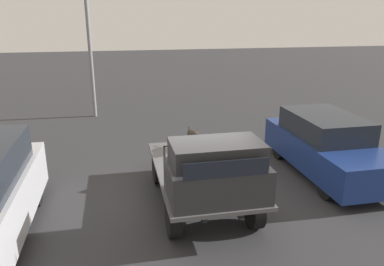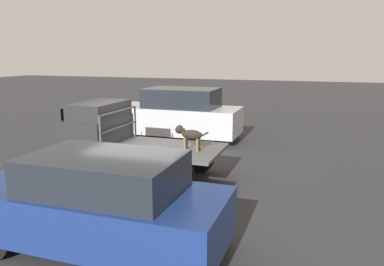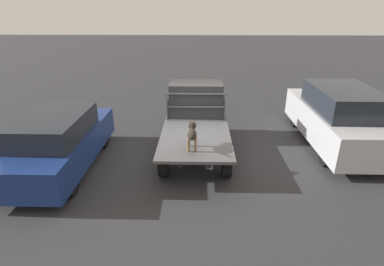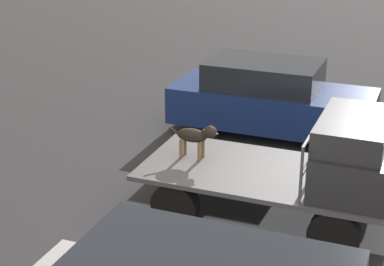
{
  "view_description": "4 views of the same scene",
  "coord_description": "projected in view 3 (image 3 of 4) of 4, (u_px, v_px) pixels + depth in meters",
  "views": [
    {
      "loc": [
        7.84,
        -1.83,
        4.3
      ],
      "look_at": [
        -1.36,
        0.08,
        1.31
      ],
      "focal_mm": 35.0,
      "sensor_mm": 36.0,
      "label": 1
    },
    {
      "loc": [
        -4.32,
        8.79,
        3.24
      ],
      "look_at": [
        -1.36,
        0.08,
        1.31
      ],
      "focal_mm": 35.0,
      "sensor_mm": 36.0,
      "label": 2
    },
    {
      "loc": [
        -8.46,
        -0.08,
        4.36
      ],
      "look_at": [
        -1.36,
        0.08,
        1.31
      ],
      "focal_mm": 28.0,
      "sensor_mm": 36.0,
      "label": 3
    },
    {
      "loc": [
        2.39,
        -9.4,
        5.3
      ],
      "look_at": [
        -1.36,
        0.08,
        1.31
      ],
      "focal_mm": 60.0,
      "sensor_mm": 36.0,
      "label": 4
    }
  ],
  "objects": [
    {
      "name": "flatbed_truck",
      "position": [
        196.0,
        136.0,
        9.25
      ],
      "size": [
        4.15,
        2.04,
        0.85
      ],
      "color": "black",
      "rests_on": "ground"
    },
    {
      "name": "truck_cab",
      "position": [
        196.0,
        99.0,
        10.23
      ],
      "size": [
        1.21,
        1.92,
        1.12
      ],
      "color": "#28282B",
      "rests_on": "flatbed_truck"
    },
    {
      "name": "parked_pickup_far",
      "position": [
        338.0,
        117.0,
        9.79
      ],
      "size": [
        4.96,
        1.97,
        1.97
      ],
      "rotation": [
        0.0,
        0.0,
        0.2
      ],
      "color": "black",
      "rests_on": "ground"
    },
    {
      "name": "dog",
      "position": [
        192.0,
        133.0,
        7.83
      ],
      "size": [
        0.92,
        0.24,
        0.67
      ],
      "rotation": [
        0.0,
        0.0,
        -0.18
      ],
      "color": "brown",
      "rests_on": "flatbed_truck"
    },
    {
      "name": "ground_plane",
      "position": [
        195.0,
        154.0,
        9.49
      ],
      "size": [
        80.0,
        80.0,
        0.0
      ],
      "primitive_type": "plane",
      "color": "#2D2D30"
    },
    {
      "name": "parked_sedan",
      "position": [
        59.0,
        142.0,
        8.35
      ],
      "size": [
        4.43,
        1.79,
        1.67
      ],
      "rotation": [
        0.0,
        0.0,
        0.08
      ],
      "color": "black",
      "rests_on": "ground"
    },
    {
      "name": "truck_headboard",
      "position": [
        196.0,
        103.0,
        9.61
      ],
      "size": [
        0.04,
        1.92,
        0.92
      ],
      "color": "#4C4C4F",
      "rests_on": "flatbed_truck"
    }
  ]
}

